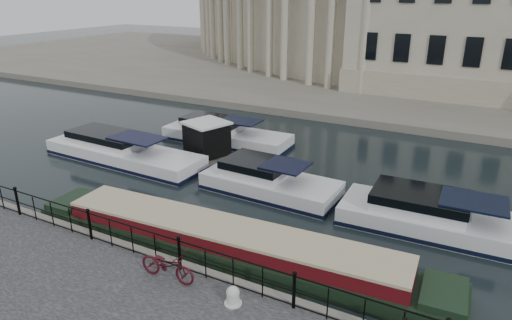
{
  "coord_description": "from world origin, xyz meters",
  "views": [
    {
      "loc": [
        8.1,
        -12.15,
        9.13
      ],
      "look_at": [
        0.5,
        2.0,
        3.0
      ],
      "focal_mm": 32.0,
      "sensor_mm": 36.0,
      "label": 1
    }
  ],
  "objects_px": {
    "narrowboat": "(226,247)",
    "harbour_hut": "(207,142)",
    "mooring_bollard": "(233,296)",
    "bicycle": "(167,265)"
  },
  "relations": [
    {
      "from": "bicycle",
      "to": "mooring_bollard",
      "type": "distance_m",
      "value": 2.42
    },
    {
      "from": "bicycle",
      "to": "mooring_bollard",
      "type": "relative_size",
      "value": 3.37
    },
    {
      "from": "harbour_hut",
      "to": "narrowboat",
      "type": "bearing_deg",
      "value": -32.61
    },
    {
      "from": "narrowboat",
      "to": "harbour_hut",
      "type": "xyz_separation_m",
      "value": [
        -6.3,
        8.13,
        0.59
      ]
    },
    {
      "from": "mooring_bollard",
      "to": "narrowboat",
      "type": "relative_size",
      "value": 0.04
    },
    {
      "from": "mooring_bollard",
      "to": "harbour_hut",
      "type": "height_order",
      "value": "harbour_hut"
    },
    {
      "from": "mooring_bollard",
      "to": "harbour_hut",
      "type": "xyz_separation_m",
      "value": [
        -8.25,
        10.9,
        0.13
      ]
    },
    {
      "from": "bicycle",
      "to": "mooring_bollard",
      "type": "bearing_deg",
      "value": -93.37
    },
    {
      "from": "narrowboat",
      "to": "harbour_hut",
      "type": "height_order",
      "value": "harbour_hut"
    },
    {
      "from": "narrowboat",
      "to": "harbour_hut",
      "type": "distance_m",
      "value": 10.3
    }
  ]
}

